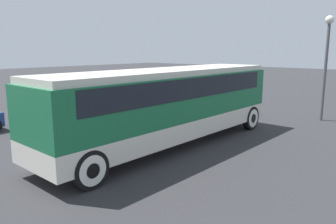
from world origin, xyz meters
TOP-DOWN VIEW (x-y plane):
  - ground_plane at (0.00, 0.00)m, footprint 120.00×120.00m
  - tour_bus at (0.10, -0.00)m, footprint 11.30×2.66m
  - parked_car_mid at (4.58, 8.43)m, footprint 4.30×1.86m
  - lamp_post at (9.18, -3.09)m, footprint 0.44×0.44m

SIDE VIEW (x-z plane):
  - ground_plane at x=0.00m, z-range 0.00..0.00m
  - parked_car_mid at x=4.58m, z-range -0.01..1.37m
  - tour_bus at x=0.10m, z-range 0.33..3.41m
  - lamp_post at x=9.18m, z-range 0.88..6.45m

